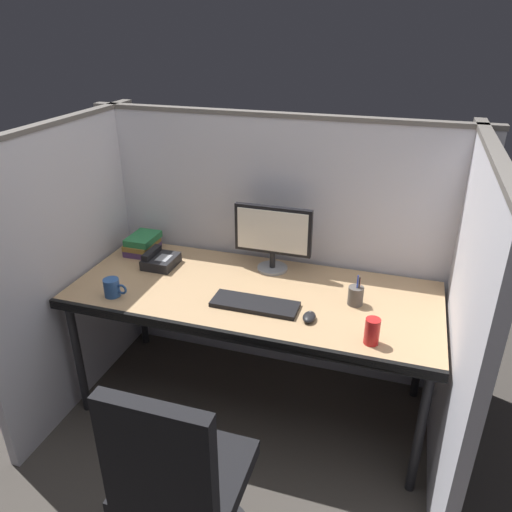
{
  "coord_description": "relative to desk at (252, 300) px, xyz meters",
  "views": [
    {
      "loc": [
        0.69,
        -1.83,
        2.02
      ],
      "look_at": [
        0.0,
        0.35,
        0.92
      ],
      "focal_mm": 34.75,
      "sensor_mm": 36.0,
      "label": 1
    }
  ],
  "objects": [
    {
      "name": "coffee_mug",
      "position": [
        -0.67,
        -0.25,
        0.1
      ],
      "size": [
        0.13,
        0.08,
        0.09
      ],
      "color": "#264C8C",
      "rests_on": "desk"
    },
    {
      "name": "cubicle_partition_left",
      "position": [
        -0.99,
        -0.09,
        0.1
      ],
      "size": [
        0.06,
        1.41,
        1.57
      ],
      "color": "silver",
      "rests_on": "ground"
    },
    {
      "name": "pen_cup",
      "position": [
        0.52,
        0.04,
        0.1
      ],
      "size": [
        0.08,
        0.08,
        0.16
      ],
      "color": "#4C4742",
      "rests_on": "desk"
    },
    {
      "name": "keyboard_main",
      "position": [
        0.05,
        -0.13,
        0.06
      ],
      "size": [
        0.43,
        0.15,
        0.02
      ],
      "primitive_type": "cube",
      "color": "black",
      "rests_on": "desk"
    },
    {
      "name": "cubicle_partition_right",
      "position": [
        0.99,
        -0.09,
        0.1
      ],
      "size": [
        0.06,
        1.41,
        1.57
      ],
      "color": "silver",
      "rests_on": "ground"
    },
    {
      "name": "desk_phone",
      "position": [
        -0.6,
        0.13,
        0.08
      ],
      "size": [
        0.17,
        0.19,
        0.09
      ],
      "color": "black",
      "rests_on": "desk"
    },
    {
      "name": "cubicle_partition_rear",
      "position": [
        0.0,
        0.46,
        0.1
      ],
      "size": [
        2.21,
        0.06,
        1.57
      ],
      "color": "silver",
      "rests_on": "ground"
    },
    {
      "name": "soda_can",
      "position": [
        0.63,
        -0.26,
        0.11
      ],
      "size": [
        0.07,
        0.07,
        0.12
      ],
      "primitive_type": "cylinder",
      "color": "red",
      "rests_on": "desk"
    },
    {
      "name": "ground_plane",
      "position": [
        0.0,
        -0.29,
        -0.69
      ],
      "size": [
        8.0,
        8.0,
        0.0
      ],
      "primitive_type": "plane",
      "color": "#423D38"
    },
    {
      "name": "book_stack",
      "position": [
        -0.78,
        0.27,
        0.1
      ],
      "size": [
        0.16,
        0.22,
        0.11
      ],
      "color": "#4C3366",
      "rests_on": "desk"
    },
    {
      "name": "desk",
      "position": [
        0.0,
        0.0,
        0.0
      ],
      "size": [
        1.9,
        0.8,
        0.74
      ],
      "color": "tan",
      "rests_on": "ground"
    },
    {
      "name": "office_chair",
      "position": [
        0.04,
        -0.98,
        -0.33
      ],
      "size": [
        0.52,
        0.52,
        0.97
      ],
      "rotation": [
        0.0,
        0.0,
        0.05
      ],
      "color": "black",
      "rests_on": "ground"
    },
    {
      "name": "computer_mouse",
      "position": [
        0.33,
        -0.17,
        0.07
      ],
      "size": [
        0.06,
        0.1,
        0.04
      ],
      "color": "black",
      "rests_on": "desk"
    },
    {
      "name": "monitor_center",
      "position": [
        0.03,
        0.28,
        0.27
      ],
      "size": [
        0.43,
        0.17,
        0.37
      ],
      "color": "gray",
      "rests_on": "desk"
    }
  ]
}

